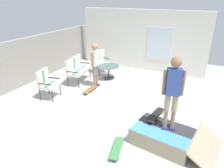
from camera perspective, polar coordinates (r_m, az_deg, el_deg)
ground_plane at (r=7.04m, az=0.82°, el=-5.65°), size 12.00×12.00×0.10m
back_wall_cinderblock at (r=9.03m, az=-22.73°, el=5.72°), size 9.00×0.20×1.81m
house_facade at (r=10.06m, az=8.03°, el=11.76°), size 0.23×6.00×2.76m
skate_ramp at (r=5.50m, az=14.78°, el=-12.55°), size 1.61×2.08×0.42m
patio_bench at (r=8.65m, az=-9.72°, el=4.47°), size 1.33×0.77×1.02m
patio_chair_near_house at (r=9.64m, az=-3.39°, el=6.73°), size 0.81×0.78×1.02m
patio_chair_by_wall at (r=7.51m, az=-17.55°, el=0.71°), size 0.71×0.66×1.02m
patio_table at (r=8.92m, az=-0.93°, el=3.98°), size 0.90×0.90×0.57m
person_watching at (r=7.98m, az=-4.64°, el=5.99°), size 0.48×0.24×1.70m
person_skater at (r=4.79m, az=16.33°, el=-1.13°), size 0.32×0.46×1.76m
skateboard_by_bench at (r=7.86m, az=-5.95°, el=-1.45°), size 0.80×0.20×0.10m
skateboard_spare at (r=5.06m, az=1.27°, el=-17.07°), size 0.82×0.39×0.10m
skateboard_on_ramp at (r=5.55m, az=11.78°, el=-8.23°), size 0.82×0.32×0.10m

